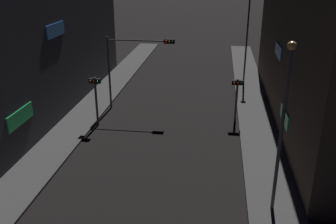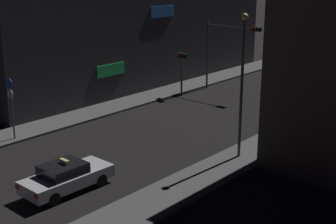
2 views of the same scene
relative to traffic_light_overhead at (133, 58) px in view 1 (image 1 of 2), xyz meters
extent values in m
cube|color=#4C4C4C|center=(-3.49, -1.84, -4.08)|extent=(2.62, 54.26, 0.15)
cube|color=#4C4C4C|center=(9.38, -1.84, -4.08)|extent=(2.62, 54.26, 0.15)
cube|color=#26CC66|center=(-4.76, -8.55, -1.59)|extent=(0.08, 2.80, 0.90)
cube|color=#337FE5|center=(-4.76, -2.56, 2.41)|extent=(0.08, 2.80, 0.90)
cube|color=#26CC66|center=(10.65, -4.80, -2.22)|extent=(0.08, 2.80, 0.90)
cube|color=#337FE5|center=(10.65, 0.36, 0.79)|extent=(0.08, 2.80, 0.90)
cylinder|color=#47474C|center=(-1.93, 0.01, -1.29)|extent=(0.16, 0.16, 5.73)
cylinder|color=#47474C|center=(0.41, 0.01, 1.33)|extent=(4.70, 0.10, 0.10)
cube|color=black|center=(2.76, 0.01, 1.33)|extent=(0.80, 0.28, 0.32)
sphere|color=red|center=(2.51, -0.16, 1.33)|extent=(0.20, 0.20, 0.20)
sphere|color=#3F2D0C|center=(2.76, -0.16, 1.33)|extent=(0.20, 0.20, 0.20)
sphere|color=#0C3319|center=(3.01, -0.16, 1.33)|extent=(0.20, 0.20, 0.20)
cylinder|color=#47474C|center=(-1.93, -3.44, -2.38)|extent=(0.16, 0.16, 3.56)
cube|color=black|center=(-1.93, -3.44, -0.85)|extent=(0.80, 0.28, 0.32)
sphere|color=red|center=(-2.18, -3.61, -0.85)|extent=(0.20, 0.20, 0.20)
sphere|color=#3F2D0C|center=(-1.93, -3.61, -0.85)|extent=(0.20, 0.20, 0.20)
sphere|color=#0C3319|center=(-1.69, -3.61, -0.85)|extent=(0.20, 0.20, 0.20)
cylinder|color=#47474C|center=(7.83, -1.41, -2.54)|extent=(0.16, 0.16, 3.23)
cube|color=black|center=(7.83, -1.41, -1.18)|extent=(0.80, 0.28, 0.32)
sphere|color=red|center=(7.58, -1.59, -1.18)|extent=(0.20, 0.20, 0.20)
sphere|color=#3F2D0C|center=(7.83, -1.59, -1.18)|extent=(0.20, 0.20, 0.20)
sphere|color=#0C3319|center=(8.07, -1.59, -1.18)|extent=(0.20, 0.20, 0.20)
cylinder|color=#47474C|center=(9.22, -11.97, -0.28)|extent=(0.16, 0.16, 7.45)
sphere|color=#F9C666|center=(9.22, -11.97, 3.63)|extent=(0.37, 0.37, 0.37)
cylinder|color=#47474C|center=(8.95, 8.64, -0.04)|extent=(0.16, 0.16, 7.94)
camera|label=1|loc=(6.36, -27.08, 6.62)|focal=39.92mm
camera|label=2|loc=(23.11, -33.96, 6.21)|focal=53.13mm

